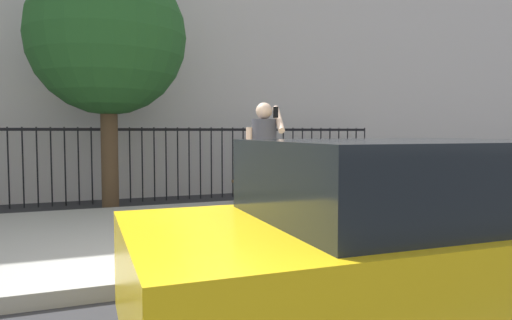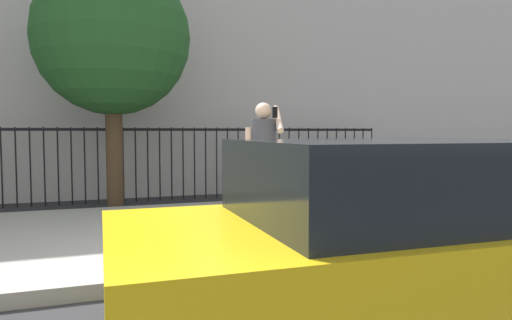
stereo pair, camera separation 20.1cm
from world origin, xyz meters
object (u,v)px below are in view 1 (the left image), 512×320
Objects in this scene: street_bench at (278,178)px; street_tree_near at (107,38)px; taxi_yellow at (421,245)px; pedestrian_on_phone at (262,156)px.

street_bench is 4.11m from street_tree_near.
taxi_yellow is at bearing -75.54° from street_tree_near.
taxi_yellow is 0.90× the size of street_tree_near.
taxi_yellow is 3.27m from pedestrian_on_phone.
taxi_yellow is 5.27m from street_bench.
pedestrian_on_phone is 4.30m from street_tree_near.
pedestrian_on_phone is 1.09× the size of street_bench.
pedestrian_on_phone is 0.37× the size of street_tree_near.
pedestrian_on_phone is 2.26m from street_bench.
street_tree_near is at bearing 118.08° from pedestrian_on_phone.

